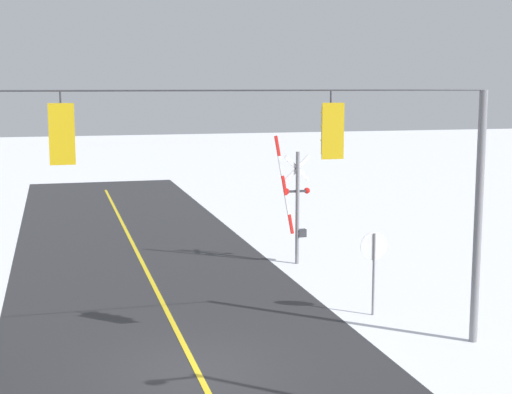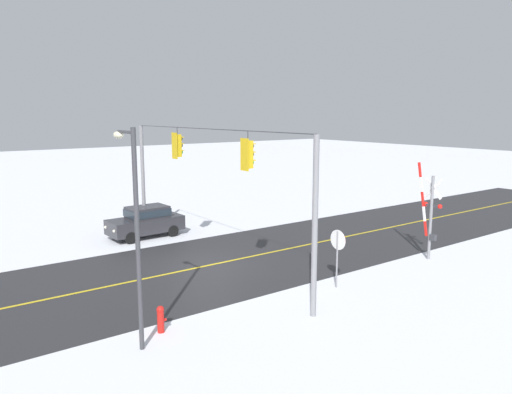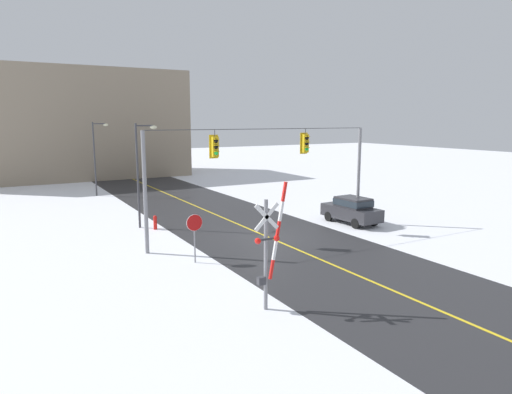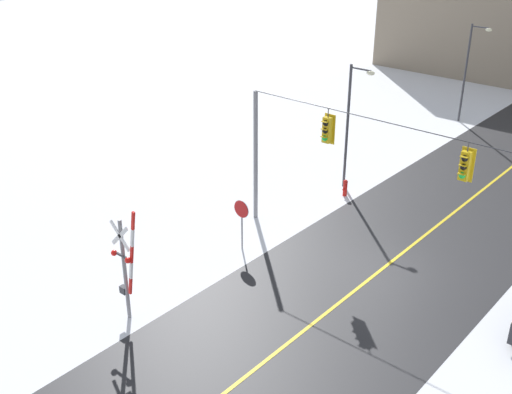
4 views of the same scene
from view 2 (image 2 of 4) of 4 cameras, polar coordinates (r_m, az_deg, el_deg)
name	(u,v)px [view 2 (image 2 of 4)]	position (r m, az deg, el deg)	size (l,w,h in m)	color
ground_plane	(208,266)	(22.87, -5.52, -7.88)	(160.00, 160.00, 0.00)	white
road_asphalt	(74,294)	(20.64, -20.22, -10.41)	(9.00, 80.00, 0.01)	#28282B
lane_centre_line	(74,293)	(20.64, -20.22, -10.39)	(0.14, 72.00, 0.01)	gold
signal_span	(208,178)	(21.93, -5.56, 2.19)	(14.20, 0.47, 6.22)	gray
stop_sign	(338,246)	(19.84, 9.42, -5.56)	(0.80, 0.09, 2.35)	gray
railroad_crossing	(430,212)	(24.66, 19.44, -1.65)	(1.35, 0.31, 4.57)	gray
parked_car_charcoal	(146,220)	(28.29, -12.56, -2.65)	(1.96, 4.26, 1.74)	#2D2D33
streetlamp_near	(134,218)	(14.54, -13.92, -2.38)	(1.39, 0.28, 6.50)	#38383D
fire_hydrant	(161,318)	(16.37, -10.94, -13.58)	(0.24, 0.31, 0.88)	red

